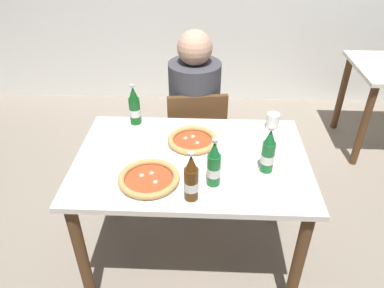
{
  "coord_description": "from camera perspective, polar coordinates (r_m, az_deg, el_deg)",
  "views": [
    {
      "loc": [
        0.07,
        -1.52,
        1.87
      ],
      "look_at": [
        0.0,
        0.05,
        0.8
      ],
      "focal_mm": 34.27,
      "sensor_mm": 36.0,
      "label": 1
    }
  ],
  "objects": [
    {
      "name": "ground_plane",
      "position": [
        2.41,
        -0.05,
        -16.61
      ],
      "size": [
        8.0,
        8.0,
        0.0
      ],
      "primitive_type": "plane",
      "color": "gray"
    },
    {
      "name": "dining_table_main",
      "position": [
        1.96,
        -0.06,
        -4.79
      ],
      "size": [
        1.2,
        0.8,
        0.75
      ],
      "color": "silver",
      "rests_on": "ground_plane"
    },
    {
      "name": "chair_behind_table",
      "position": [
        2.55,
        0.55,
        1.15
      ],
      "size": [
        0.45,
        0.45,
        0.85
      ],
      "rotation": [
        0.0,
        0.0,
        3.28
      ],
      "color": "brown",
      "rests_on": "ground_plane"
    },
    {
      "name": "diner_seated",
      "position": [
        2.54,
        0.39,
        3.7
      ],
      "size": [
        0.34,
        0.34,
        1.21
      ],
      "color": "#2D3342",
      "rests_on": "ground_plane"
    },
    {
      "name": "pizza_margherita_near",
      "position": [
        1.98,
        -0.03,
        0.48
      ],
      "size": [
        0.29,
        0.29,
        0.04
      ],
      "color": "white",
      "rests_on": "dining_table_main"
    },
    {
      "name": "pizza_marinara_far",
      "position": [
        1.73,
        -6.71,
        -5.47
      ],
      "size": [
        0.31,
        0.31,
        0.04
      ],
      "color": "white",
      "rests_on": "dining_table_main"
    },
    {
      "name": "beer_bottle_left",
      "position": [
        1.67,
        3.42,
        -3.38
      ],
      "size": [
        0.07,
        0.07,
        0.25
      ],
      "color": "#196B2D",
      "rests_on": "dining_table_main"
    },
    {
      "name": "beer_bottle_center",
      "position": [
        2.16,
        -8.94,
        5.64
      ],
      "size": [
        0.07,
        0.07,
        0.25
      ],
      "color": "#14591E",
      "rests_on": "dining_table_main"
    },
    {
      "name": "beer_bottle_right",
      "position": [
        1.78,
        11.76,
        -1.35
      ],
      "size": [
        0.07,
        0.07,
        0.25
      ],
      "color": "#196B2D",
      "rests_on": "dining_table_main"
    },
    {
      "name": "beer_bottle_extra",
      "position": [
        1.59,
        -0.13,
        -5.57
      ],
      "size": [
        0.07,
        0.07,
        0.25
      ],
      "color": "#512D0F",
      "rests_on": "dining_table_main"
    },
    {
      "name": "napkin_with_cutlery",
      "position": [
        2.06,
        -10.15,
        0.74
      ],
      "size": [
        0.21,
        0.21,
        0.01
      ],
      "color": "white",
      "rests_on": "dining_table_main"
    },
    {
      "name": "paper_cup",
      "position": [
        2.16,
        12.45,
        3.47
      ],
      "size": [
        0.07,
        0.07,
        0.09
      ],
      "primitive_type": "cylinder",
      "color": "white",
      "rests_on": "dining_table_main"
    }
  ]
}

